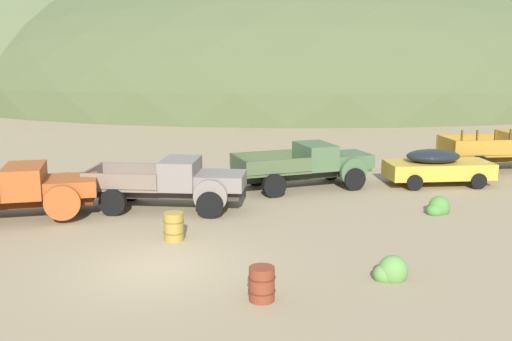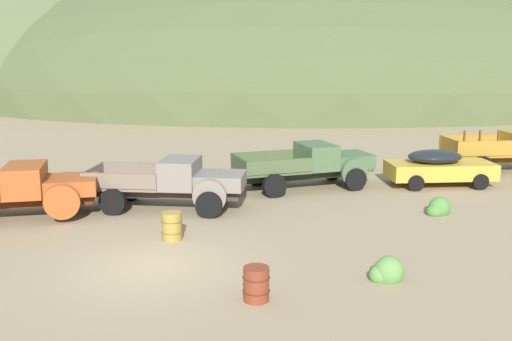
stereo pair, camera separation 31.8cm
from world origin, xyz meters
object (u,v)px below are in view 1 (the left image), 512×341
Objects in this scene: oil_drum_by_truck at (262,284)px; oil_drum_foreground at (174,226)px; truck_weathered_green at (313,164)px; truck_primer_gray at (179,183)px; car_faded_yellow at (441,166)px; truck_oxide_orange at (22,190)px.

oil_drum_foreground is at bearing 107.63° from oil_drum_by_truck.
truck_weathered_green is 11.86m from oil_drum_by_truck.
truck_weathered_green is 7.38× the size of oil_drum_by_truck.
truck_primer_gray reaches higher than oil_drum_foreground.
truck_primer_gray reaches higher than oil_drum_by_truck.
oil_drum_foreground is (-1.58, 4.96, 0.03)m from oil_drum_by_truck.
truck_weathered_green is 5.65m from car_faded_yellow.
truck_oxide_orange is 0.97× the size of truck_weathered_green.
truck_oxide_orange is at bearing -167.82° from car_faded_yellow.
car_faded_yellow is 5.64× the size of oil_drum_foreground.
car_faded_yellow is at bearing -15.11° from truck_weathered_green.
car_faded_yellow reaches higher than oil_drum_foreground.
car_faded_yellow is 13.07m from oil_drum_foreground.
car_faded_yellow is 6.03× the size of oil_drum_by_truck.
oil_drum_by_truck is at bearing -64.38° from truck_primer_gray.
oil_drum_foreground is (-6.52, -5.80, -0.55)m from truck_weathered_green.
truck_oxide_orange is 0.98× the size of truck_primer_gray.
car_faded_yellow is at bearing 43.27° from oil_drum_by_truck.
oil_drum_by_truck is (-4.94, -10.76, -0.58)m from truck_weathered_green.
oil_drum_foreground is (4.88, -3.61, -0.57)m from truck_oxide_orange.
car_faded_yellow is at bearing 4.89° from truck_oxide_orange.
truck_primer_gray is 8.62m from oil_drum_by_truck.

